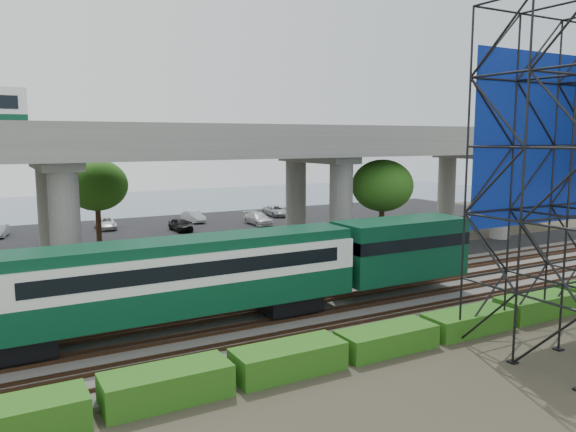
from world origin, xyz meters
TOP-DOWN VIEW (x-y plane):
  - ground at (0.00, 0.00)m, footprint 140.00×140.00m
  - ballast_bed at (0.00, 2.00)m, footprint 90.00×12.00m
  - service_road at (0.00, 10.50)m, footprint 90.00×5.00m
  - parking_lot at (0.00, 34.00)m, footprint 90.00×18.00m
  - harbor_water at (0.00, 56.00)m, footprint 140.00×40.00m
  - rail_tracks at (0.00, 2.00)m, footprint 90.00×9.52m
  - commuter_train at (-4.84, 2.00)m, footprint 29.30×3.06m
  - overpass at (-1.28, 16.00)m, footprint 80.00×12.00m
  - hedge_strip at (1.01, -4.30)m, footprint 34.60×1.80m
  - trees at (-4.67, 16.17)m, footprint 40.94×16.94m
  - suv at (-9.18, 9.84)m, footprint 4.83×2.61m
  - parked_cars at (1.26, 33.41)m, footprint 35.65×9.58m

SIDE VIEW (x-z plane):
  - ground at x=0.00m, z-range 0.00..0.00m
  - harbor_water at x=0.00m, z-range 0.00..0.03m
  - service_road at x=0.00m, z-range 0.00..0.08m
  - parking_lot at x=0.00m, z-range 0.00..0.08m
  - ballast_bed at x=0.00m, z-range 0.00..0.20m
  - rail_tracks at x=0.00m, z-range 0.20..0.36m
  - hedge_strip at x=1.01m, z-range -0.04..1.16m
  - parked_cars at x=1.26m, z-range 0.05..1.35m
  - suv at x=-9.18m, z-range 0.08..1.37m
  - commuter_train at x=-4.84m, z-range 0.73..5.03m
  - trees at x=-4.67m, z-range 1.73..9.42m
  - overpass at x=-1.28m, z-range 2.01..14.41m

